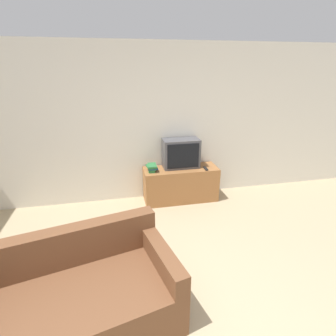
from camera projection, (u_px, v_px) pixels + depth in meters
The scene contains 6 objects.
wall_back at pixel (133, 126), 4.32m from camera, with size 9.00×0.06×2.60m.
tv_stand at pixel (181, 184), 4.58m from camera, with size 1.27×0.45×0.60m.
television at pixel (181, 153), 4.45m from camera, with size 0.61×0.32×0.49m.
couch at pixel (76, 302), 2.30m from camera, with size 1.91×1.29×0.83m.
book_stack at pixel (152, 168), 4.33m from camera, with size 0.19×0.22×0.12m.
remote_on_stand at pixel (206, 169), 4.43m from camera, with size 0.05×0.16×0.02m.
Camera 1 is at (-0.30, -1.28, 2.23)m, focal length 28.00 mm.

